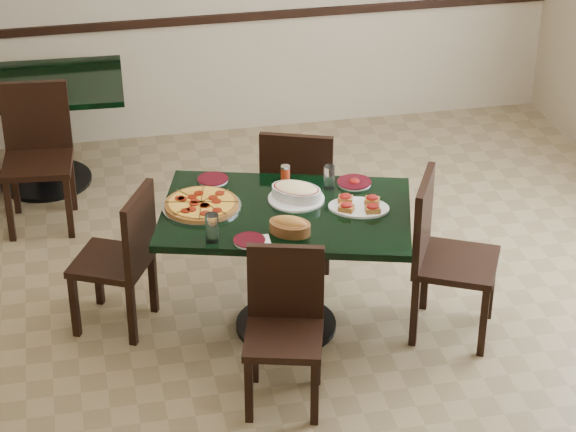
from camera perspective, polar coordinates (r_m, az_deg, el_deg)
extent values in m
plane|color=olive|center=(6.32, 0.81, -5.87)|extent=(5.50, 5.50, 0.00)
cube|color=black|center=(8.33, -3.30, 9.99)|extent=(5.00, 0.03, 0.06)
cube|color=black|center=(5.97, -0.11, 0.12)|extent=(1.50, 1.18, 0.04)
cylinder|color=black|center=(6.16, -0.10, -2.93)|extent=(0.11, 0.11, 0.71)
cylinder|color=black|center=(6.35, -0.10, -5.53)|extent=(0.57, 0.57, 0.03)
cube|color=black|center=(7.76, -12.73, 6.50)|extent=(1.20, 0.90, 0.04)
cylinder|color=black|center=(7.91, -12.44, 3.99)|extent=(0.13, 0.13, 0.71)
cylinder|color=black|center=(8.05, -12.18, 1.81)|extent=(0.63, 0.63, 0.03)
cube|color=black|center=(6.79, 0.65, 1.15)|extent=(0.55, 0.55, 0.04)
cube|color=black|center=(6.51, 0.42, 2.29)|extent=(0.41, 0.19, 0.46)
cube|color=black|center=(7.04, 2.33, 0.09)|extent=(0.05, 0.05, 0.42)
cube|color=black|center=(6.72, 1.96, -1.42)|extent=(0.05, 0.05, 0.42)
cube|color=black|center=(7.08, -0.62, 0.31)|extent=(0.05, 0.05, 0.42)
cube|color=black|center=(6.77, -1.13, -1.18)|extent=(0.05, 0.05, 0.42)
cube|color=black|center=(5.59, -0.22, -6.24)|extent=(0.47, 0.47, 0.04)
cube|color=black|center=(5.60, -0.11, -3.34)|extent=(0.38, 0.14, 0.41)
cube|color=black|center=(5.59, -2.00, -8.86)|extent=(0.05, 0.05, 0.37)
cube|color=black|center=(5.85, -1.71, -6.91)|extent=(0.05, 0.05, 0.37)
cube|color=black|center=(5.57, 1.36, -8.99)|extent=(0.05, 0.05, 0.37)
cube|color=black|center=(5.83, 1.49, -7.02)|extent=(0.05, 0.05, 0.37)
cube|color=black|center=(6.15, 8.55, -2.38)|extent=(0.58, 0.58, 0.04)
cube|color=black|center=(6.04, 6.89, -0.10)|extent=(0.23, 0.40, 0.46)
cube|color=black|center=(6.11, 9.90, -5.34)|extent=(0.05, 0.05, 0.42)
cube|color=black|center=(6.14, 6.44, -4.87)|extent=(0.05, 0.05, 0.42)
cube|color=black|center=(6.42, 10.27, -3.51)|extent=(0.05, 0.05, 0.42)
cube|color=black|center=(6.45, 6.98, -3.08)|extent=(0.05, 0.05, 0.42)
cube|color=black|center=(6.25, -8.95, -2.32)|extent=(0.53, 0.53, 0.04)
cube|color=black|center=(6.07, -7.56, -0.68)|extent=(0.21, 0.37, 0.42)
cube|color=black|center=(6.55, -9.61, -2.96)|extent=(0.05, 0.05, 0.38)
cube|color=black|center=(6.43, -6.86, -3.37)|extent=(0.05, 0.05, 0.38)
cube|color=black|center=(6.29, -10.79, -4.53)|extent=(0.05, 0.05, 0.38)
cube|color=black|center=(6.17, -7.94, -4.99)|extent=(0.05, 0.05, 0.38)
cube|color=black|center=(7.32, -12.60, 2.60)|extent=(0.47, 0.47, 0.04)
cube|color=black|center=(7.39, -12.70, 5.01)|extent=(0.43, 0.08, 0.46)
cube|color=black|center=(7.28, -13.97, 0.23)|extent=(0.04, 0.04, 0.42)
cube|color=black|center=(7.61, -13.70, 1.58)|extent=(0.04, 0.04, 0.42)
cube|color=black|center=(7.24, -11.07, 0.40)|extent=(0.04, 0.04, 0.42)
cube|color=black|center=(7.57, -10.92, 1.74)|extent=(0.04, 0.04, 0.42)
cylinder|color=silver|center=(6.00, -4.41, 0.49)|extent=(0.43, 0.43, 0.01)
cylinder|color=brown|center=(6.00, -4.42, 0.59)|extent=(0.40, 0.40, 0.02)
cylinder|color=gold|center=(5.99, -4.42, 0.69)|extent=(0.35, 0.35, 0.01)
cylinder|color=silver|center=(6.06, 0.42, 0.89)|extent=(0.31, 0.31, 0.01)
ellipsoid|color=beige|center=(6.03, 0.42, 1.42)|extent=(0.29, 0.27, 0.04)
ellipsoid|color=#AC6E2F|center=(5.73, 0.10, -0.38)|extent=(0.21, 0.18, 0.08)
cylinder|color=silver|center=(5.67, -1.98, -1.27)|extent=(0.16, 0.16, 0.01)
cylinder|color=#34030B|center=(5.67, -1.98, -1.21)|extent=(0.16, 0.16, 0.00)
cylinder|color=silver|center=(6.24, 3.38, 1.69)|extent=(0.19, 0.19, 0.01)
cylinder|color=#34030B|center=(6.23, 3.39, 1.75)|extent=(0.19, 0.19, 0.00)
ellipsoid|color=#9D0711|center=(6.23, 3.39, 1.78)|extent=(0.06, 0.06, 0.03)
cylinder|color=silver|center=(6.27, -3.84, 1.85)|extent=(0.17, 0.17, 0.01)
cylinder|color=#34030B|center=(6.27, -3.84, 1.91)|extent=(0.17, 0.17, 0.00)
cube|color=white|center=(5.67, -1.57, -1.32)|extent=(0.14, 0.14, 0.00)
cube|color=silver|center=(5.67, -1.37, -1.27)|extent=(0.02, 0.12, 0.00)
cylinder|color=silver|center=(6.16, 2.10, 1.98)|extent=(0.06, 0.06, 0.13)
cylinder|color=silver|center=(5.66, -3.88, -0.60)|extent=(0.07, 0.07, 0.15)
cylinder|color=#AD3A12|center=(6.25, -0.13, 2.15)|extent=(0.05, 0.05, 0.08)
cylinder|color=silver|center=(6.23, -0.13, 2.50)|extent=(0.05, 0.05, 0.01)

